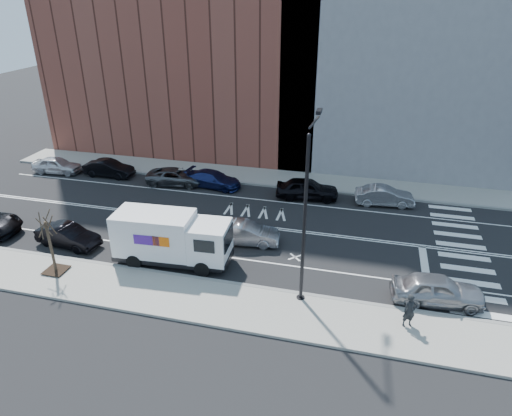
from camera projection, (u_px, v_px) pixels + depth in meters
The scene contains 22 objects.
ground at pixel (219, 222), 31.99m from camera, with size 120.00×120.00×0.00m, color black.
sidewalk_near at pixel (166, 295), 24.28m from camera, with size 44.00×3.60×0.15m, color gray.
sidewalk_far at pixel (251, 176), 39.63m from camera, with size 44.00×3.60×0.15m, color gray.
curb_near at pixel (180, 276), 25.85m from camera, with size 44.00×0.25×0.17m, color gray.
curb_far at pixel (245, 183), 38.06m from camera, with size 44.00×0.25×0.17m, color gray.
crosswalk at pixel (462, 251), 28.43m from camera, with size 3.00×14.00×0.01m, color white, non-canonical shape.
road_markings at pixel (219, 222), 31.99m from camera, with size 40.00×8.60×0.01m, color white, non-canonical shape.
bldg_brick at pixel (186, 33), 42.58m from camera, with size 26.00×10.00×22.00m, color brown.
bldg_concrete at pixel (413, 12), 37.26m from camera, with size 20.00×10.00×26.00m, color slate.
streetlight at pixel (306, 209), 22.19m from camera, with size 0.44×4.02×9.34m.
street_tree at pixel (52, 252), 25.59m from camera, with size 1.20×1.20×3.75m.
fedex_van at pixel (171, 238), 26.61m from camera, with size 6.99×2.78×3.13m.
far_parked_a at pixel (57, 165), 40.14m from camera, with size 1.71×4.25×1.45m, color silver.
far_parked_b at pixel (109, 168), 39.43m from camera, with size 1.51×4.34×1.43m, color black.
far_parked_c at pixel (176, 177), 37.82m from camera, with size 2.23×4.84×1.34m, color #4E5256.
far_parked_d at pixel (213, 179), 37.32m from camera, with size 1.89×4.64×1.35m, color navy.
far_parked_e at pixel (307, 189), 35.18m from camera, with size 1.92×4.78×1.63m, color black.
far_parked_f at pixel (384, 196), 34.21m from camera, with size 1.51×4.33×1.43m, color #9E9FA2.
driving_sedan at pixel (245, 233), 29.04m from camera, with size 1.52×4.35×1.43m, color #9B9A9F.
near_parked_rear_a at pixel (68, 236), 28.76m from camera, with size 1.47×4.21×1.39m, color black.
near_parked_front at pixel (438, 290), 23.47m from camera, with size 1.88×4.68×1.59m, color #A0A0A4.
pedestrian at pixel (410, 311), 21.57m from camera, with size 0.64×0.42×1.76m, color black.
Camera 1 is at (9.54, -26.85, 14.81)m, focal length 32.00 mm.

